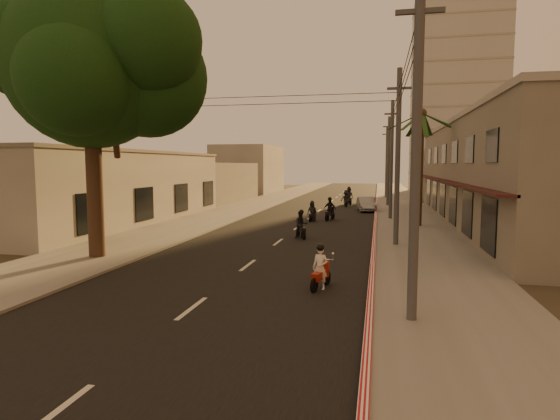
# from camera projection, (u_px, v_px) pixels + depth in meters

# --- Properties ---
(ground) EXTENTS (160.00, 160.00, 0.00)m
(ground) POSITION_uv_depth(u_px,v_px,m) (233.00, 277.00, 17.56)
(ground) COLOR #383023
(ground) RESTS_ON ground
(road) EXTENTS (10.00, 140.00, 0.02)m
(road) POSITION_uv_depth(u_px,v_px,m) (310.00, 218.00, 37.04)
(road) COLOR black
(road) RESTS_ON ground
(sidewalk_right) EXTENTS (5.00, 140.00, 0.12)m
(sidewalk_right) POSITION_uv_depth(u_px,v_px,m) (408.00, 219.00, 35.49)
(sidewalk_right) COLOR slate
(sidewalk_right) RESTS_ON ground
(sidewalk_left) EXTENTS (5.00, 140.00, 0.12)m
(sidewalk_left) POSITION_uv_depth(u_px,v_px,m) (220.00, 215.00, 38.57)
(sidewalk_left) COLOR slate
(sidewalk_left) RESTS_ON ground
(curb_stripe) EXTENTS (0.20, 60.00, 0.20)m
(curb_stripe) POSITION_uv_depth(u_px,v_px,m) (375.00, 227.00, 31.11)
(curb_stripe) COLOR #B5131C
(curb_stripe) RESTS_ON ground
(shophouse_row) EXTENTS (8.80, 34.20, 7.30)m
(shophouse_row) POSITION_uv_depth(u_px,v_px,m) (509.00, 173.00, 31.87)
(shophouse_row) COLOR gray
(shophouse_row) RESTS_ON ground
(left_building) EXTENTS (8.20, 24.20, 5.20)m
(left_building) POSITION_uv_depth(u_px,v_px,m) (107.00, 187.00, 33.82)
(left_building) COLOR #A7A197
(left_building) RESTS_ON ground
(distant_tower) EXTENTS (12.10, 12.10, 28.00)m
(distant_tower) POSITION_uv_depth(u_px,v_px,m) (456.00, 97.00, 67.46)
(distant_tower) COLOR #B7B5B2
(distant_tower) RESTS_ON ground
(broadleaf_tree) EXTENTS (9.60, 8.70, 12.10)m
(broadleaf_tree) POSITION_uv_depth(u_px,v_px,m) (100.00, 65.00, 20.19)
(broadleaf_tree) COLOR black
(broadleaf_tree) RESTS_ON ground
(palm_tree) EXTENTS (5.00, 5.00, 8.20)m
(palm_tree) POSITION_uv_depth(u_px,v_px,m) (422.00, 120.00, 30.81)
(palm_tree) COLOR black
(palm_tree) RESTS_ON ground
(utility_poles) EXTENTS (1.20, 48.26, 9.00)m
(utility_poles) POSITION_uv_depth(u_px,v_px,m) (392.00, 134.00, 35.13)
(utility_poles) COLOR #38383A
(utility_poles) RESTS_ON ground
(filler_right) EXTENTS (8.00, 14.00, 6.00)m
(filler_right) POSITION_uv_depth(u_px,v_px,m) (450.00, 174.00, 58.22)
(filler_right) COLOR #A7A197
(filler_right) RESTS_ON ground
(filler_left_near) EXTENTS (8.00, 14.00, 4.40)m
(filler_left_near) POSITION_uv_depth(u_px,v_px,m) (206.00, 182.00, 53.34)
(filler_left_near) COLOR #A7A197
(filler_left_near) RESTS_ON ground
(filler_left_far) EXTENTS (8.00, 14.00, 7.00)m
(filler_left_far) POSITION_uv_depth(u_px,v_px,m) (249.00, 169.00, 70.74)
(filler_left_far) COLOR #A7A197
(filler_left_far) RESTS_ON ground
(scooter_red) EXTENTS (0.80, 1.56, 1.57)m
(scooter_red) POSITION_uv_depth(u_px,v_px,m) (320.00, 269.00, 15.75)
(scooter_red) COLOR black
(scooter_red) RESTS_ON ground
(scooter_mid_a) EXTENTS (1.23, 1.58, 1.67)m
(scooter_mid_a) POSITION_uv_depth(u_px,v_px,m) (301.00, 225.00, 26.66)
(scooter_mid_a) COLOR black
(scooter_mid_a) RESTS_ON ground
(scooter_mid_b) EXTENTS (1.19, 1.78, 1.79)m
(scooter_mid_b) POSITION_uv_depth(u_px,v_px,m) (330.00, 210.00, 35.33)
(scooter_mid_b) COLOR black
(scooter_mid_b) RESTS_ON ground
(scooter_far_a) EXTENTS (0.85, 1.60, 1.57)m
(scooter_far_a) POSITION_uv_depth(u_px,v_px,m) (312.00, 212.00, 34.55)
(scooter_far_a) COLOR black
(scooter_far_a) RESTS_ON ground
(scooter_far_b) EXTENTS (1.28, 1.72, 1.71)m
(scooter_far_b) POSITION_uv_depth(u_px,v_px,m) (346.00, 199.00, 46.82)
(scooter_far_b) COLOR black
(scooter_far_b) RESTS_ON ground
(parked_car) EXTENTS (2.55, 4.39, 1.31)m
(parked_car) POSITION_uv_depth(u_px,v_px,m) (366.00, 204.00, 42.21)
(parked_car) COLOR gray
(parked_car) RESTS_ON ground
(scooter_far_c) EXTENTS (1.23, 1.90, 1.93)m
(scooter_far_c) POSITION_uv_depth(u_px,v_px,m) (349.00, 196.00, 49.09)
(scooter_far_c) COLOR black
(scooter_far_c) RESTS_ON ground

